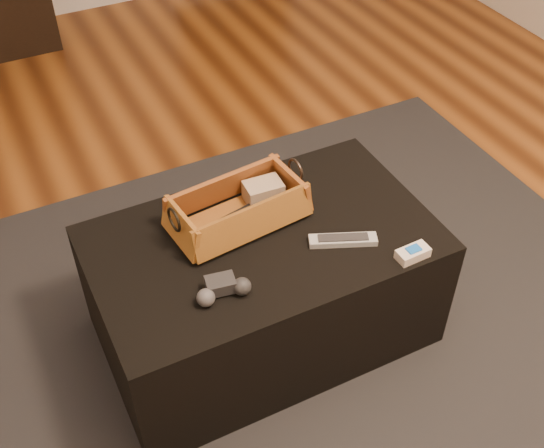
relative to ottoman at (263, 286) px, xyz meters
name	(u,v)px	position (x,y,z in m)	size (l,w,h in m)	color
floor	(212,374)	(-0.22, -0.07, -0.23)	(5.00, 5.50, 0.01)	brown
baseboard	(25,10)	(-0.22, 2.66, -0.16)	(5.00, 0.04, 0.12)	white
area_rug	(271,341)	(0.00, -0.05, -0.22)	(2.60, 2.00, 0.01)	black
ottoman	(263,286)	(0.00, 0.00, 0.00)	(1.00, 0.60, 0.42)	black
tv_remote	(235,220)	(-0.05, 0.08, 0.24)	(0.21, 0.05, 0.02)	black
cloth_bundle	(263,191)	(0.07, 0.14, 0.25)	(0.11, 0.08, 0.06)	tan
wicker_basket	(238,209)	(-0.03, 0.09, 0.26)	(0.43, 0.26, 0.14)	#9E6323
game_controller	(223,289)	(-0.19, -0.15, 0.23)	(0.15, 0.09, 0.05)	#252426
silver_remote	(343,240)	(0.20, -0.12, 0.22)	(0.20, 0.12, 0.02)	silver
cream_gadget	(413,253)	(0.34, -0.26, 0.23)	(0.10, 0.05, 0.03)	silver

